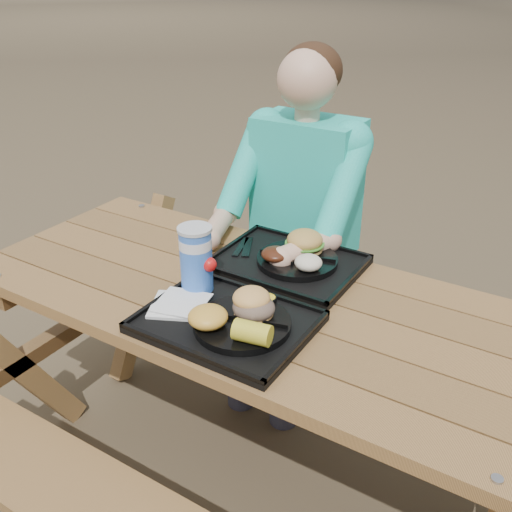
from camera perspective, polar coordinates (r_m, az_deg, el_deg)
The scene contains 18 objects.
ground at distance 2.18m, azimuth 0.00°, elevation -20.93°, with size 60.00×60.00×0.00m, color #999999.
picnic_table at distance 1.92m, azimuth 0.00°, elevation -13.49°, with size 1.80×1.49×0.75m, color #999999, non-canonical shape.
tray_near at distance 1.56m, azimuth -2.98°, elevation -6.71°, with size 0.45×0.35×0.02m, color black.
tray_far at distance 1.84m, azimuth 3.15°, elevation -0.85°, with size 0.45×0.35×0.02m, color black.
plate_near at distance 1.52m, azimuth -1.38°, elevation -6.80°, with size 0.26×0.26×0.02m, color black.
plate_far at distance 1.83m, azimuth 4.14°, elevation -0.40°, with size 0.26×0.26×0.02m, color black.
napkin_stack at distance 1.61m, azimuth -7.93°, elevation -4.81°, with size 0.14×0.14×0.02m, color silver.
soda_cup at distance 1.65m, azimuth -6.00°, elevation -0.44°, with size 0.09×0.09×0.19m, color blue.
condiment_bbq at distance 1.63m, azimuth -0.41°, elevation -3.78°, with size 0.05×0.05×0.03m, color black.
condiment_mustard at distance 1.60m, azimuth 1.14°, elevation -4.60°, with size 0.05×0.05×0.03m, color yellow.
sandwich at distance 1.50m, azimuth -0.23°, elevation -4.11°, with size 0.11×0.11×0.11m, color #E7A251, non-canonical shape.
mac_cheese at distance 1.48m, azimuth -4.83°, elevation -6.09°, with size 0.10×0.10×0.05m, color gold.
corn_cob at distance 1.42m, azimuth -0.37°, elevation -7.66°, with size 0.09×0.09×0.06m, color yellow, non-canonical shape.
cutlery_far at distance 1.92m, azimuth -0.88°, elevation 0.90°, with size 0.03×0.14×0.01m, color black.
burger at distance 1.85m, azimuth 4.93°, elevation 2.05°, with size 0.12×0.12×0.11m, color #C19144, non-canonical shape.
baked_beans at distance 1.79m, azimuth 1.98°, elevation 0.18°, with size 0.09×0.09×0.04m, color #441C0D.
potato_salad at distance 1.75m, azimuth 5.26°, elevation -0.66°, with size 0.09×0.09×0.05m, color silver.
diner at distance 2.26m, azimuth 4.61°, elevation 1.32°, with size 0.48×0.84×1.28m, color #1DA3CB, non-canonical shape.
Camera 1 is at (0.76, -1.23, 1.64)m, focal length 40.00 mm.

